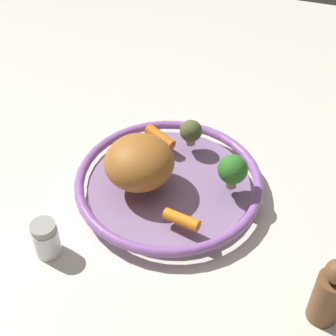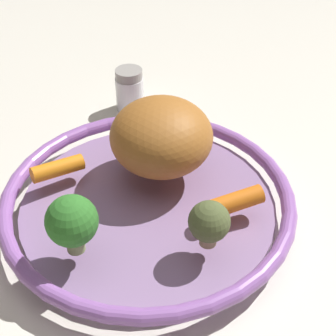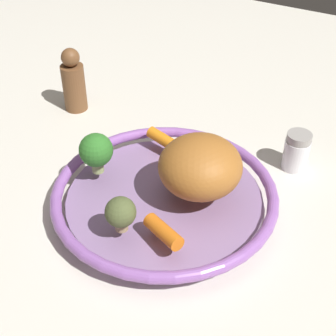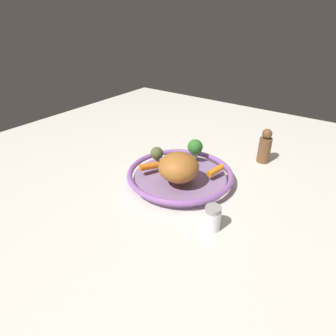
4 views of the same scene
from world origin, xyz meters
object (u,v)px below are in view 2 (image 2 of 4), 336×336
roast_chicken_piece (161,136)px  baby_carrot_near_rim (234,202)px  baby_carrot_center (58,168)px  salt_shaker (130,90)px  serving_bowl (148,203)px  broccoli_floret_edge (72,222)px  broccoli_floret_large (209,222)px

roast_chicken_piece → baby_carrot_near_rim: bearing=-179.2°
roast_chicken_piece → baby_carrot_center: roast_chicken_piece is taller
baby_carrot_center → salt_shaker: bearing=-64.1°
serving_bowl → roast_chicken_piece: roast_chicken_piece is taller
serving_bowl → salt_shaker: size_ratio=5.07×
serving_bowl → broccoli_floret_edge: broccoli_floret_edge is taller
baby_carrot_near_rim → broccoli_floret_large: broccoli_floret_large is taller
serving_bowl → baby_carrot_near_rim: (-0.09, -0.05, 0.03)m
roast_chicken_piece → broccoli_floret_large: bearing=155.9°
salt_shaker → roast_chicken_piece: bearing=150.2°
roast_chicken_piece → salt_shaker: 0.20m
roast_chicken_piece → baby_carrot_center: size_ratio=1.96×
broccoli_floret_edge → broccoli_floret_large: (-0.09, -0.10, -0.01)m
baby_carrot_center → serving_bowl: bearing=-150.6°
baby_carrot_near_rim → broccoli_floret_edge: broccoli_floret_edge is taller
baby_carrot_near_rim → broccoli_floret_edge: size_ratio=0.97×
roast_chicken_piece → broccoli_floret_edge: (-0.04, 0.16, -0.00)m
baby_carrot_near_rim → baby_carrot_center: bearing=28.9°
salt_shaker → broccoli_floret_large: bearing=152.5°
roast_chicken_piece → baby_carrot_center: 0.13m
broccoli_floret_edge → salt_shaker: (0.21, -0.26, -0.05)m
broccoli_floret_edge → baby_carrot_near_rim: bearing=-115.4°
baby_carrot_near_rim → salt_shaker: 0.30m
baby_carrot_center → roast_chicken_piece: bearing=-126.1°
salt_shaker → baby_carrot_near_rim: bearing=161.2°
serving_bowl → broccoli_floret_large: (-0.10, 0.01, 0.05)m
roast_chicken_piece → broccoli_floret_edge: bearing=103.3°
broccoli_floret_edge → salt_shaker: broccoli_floret_edge is taller
baby_carrot_near_rim → baby_carrot_center: size_ratio=1.03×
roast_chicken_piece → baby_carrot_near_rim: roast_chicken_piece is taller
roast_chicken_piece → broccoli_floret_large: (-0.13, 0.06, -0.01)m
serving_bowl → salt_shaker: salt_shaker is taller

